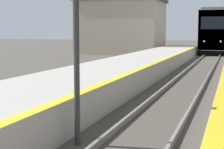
% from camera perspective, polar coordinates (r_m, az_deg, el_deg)
% --- Properties ---
extents(train, '(2.77, 18.79, 4.68)m').
position_cam_1_polar(train, '(46.06, 15.67, 6.35)').
color(train, black).
rests_on(train, ground).
extents(signal_near, '(0.36, 0.31, 4.10)m').
position_cam_1_polar(signal_near, '(7.69, -5.54, 10.40)').
color(signal_near, '#2D2D2D').
rests_on(signal_near, ground).
extents(station_building, '(8.81, 7.30, 5.80)m').
position_cam_1_polar(station_building, '(40.53, 1.49, 7.35)').
color(station_building, tan).
rests_on(station_building, ground).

